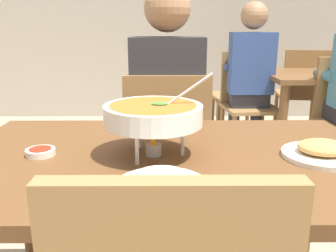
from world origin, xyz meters
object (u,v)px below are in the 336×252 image
(chair_diner_main, at_px, (167,148))
(patron_bg_right, at_px, (250,72))
(chair_bg_right, at_px, (247,97))
(chair_bg_window, at_px, (244,89))
(appetizer_plate, at_px, (322,151))
(curry_bowl, at_px, (153,115))
(sauce_dish, at_px, (40,152))
(chair_bg_corner, at_px, (302,89))
(dining_table_far, at_px, (323,88))
(rice_plate, at_px, (161,183))
(dining_table_main, at_px, (168,185))
(diner_main, at_px, (167,102))

(chair_diner_main, distance_m, patron_bg_right, 1.48)
(chair_bg_right, bearing_deg, chair_bg_window, 81.04)
(appetizer_plate, bearing_deg, chair_diner_main, 122.57)
(curry_bowl, xyz_separation_m, appetizer_plate, (0.52, -0.02, -0.11))
(sauce_dish, xyz_separation_m, patron_bg_right, (1.10, 1.99, 0.00))
(sauce_dish, xyz_separation_m, chair_bg_corner, (1.75, 2.48, -0.23))
(dining_table_far, bearing_deg, sauce_dish, -131.29)
(dining_table_far, bearing_deg, patron_bg_right, 179.54)
(rice_plate, relative_size, patron_bg_right, 0.18)
(dining_table_far, bearing_deg, chair_bg_corner, 88.80)
(rice_plate, relative_size, chair_bg_right, 0.27)
(dining_table_main, bearing_deg, appetizer_plate, -3.92)
(dining_table_main, xyz_separation_m, rice_plate, (-0.02, -0.26, 0.13))
(diner_main, relative_size, curry_bowl, 3.94)
(chair_diner_main, relative_size, appetizer_plate, 3.75)
(dining_table_main, xyz_separation_m, curry_bowl, (-0.05, -0.01, 0.23))
(appetizer_plate, relative_size, sauce_dish, 2.67)
(chair_bg_right, distance_m, patron_bg_right, 0.25)
(chair_bg_corner, bearing_deg, chair_bg_right, -146.74)
(dining_table_main, relative_size, sauce_dish, 14.89)
(dining_table_main, bearing_deg, chair_bg_right, 70.93)
(chair_bg_corner, bearing_deg, curry_bowl, -119.41)
(diner_main, xyz_separation_m, chair_bg_corner, (1.35, 1.74, -0.24))
(curry_bowl, height_order, chair_bg_right, curry_bowl)
(chair_bg_window, height_order, patron_bg_right, patron_bg_right)
(diner_main, height_order, chair_bg_corner, diner_main)
(appetizer_plate, xyz_separation_m, dining_table_far, (0.87, 2.01, -0.15))
(rice_plate, height_order, chair_bg_right, chair_bg_right)
(diner_main, bearing_deg, sauce_dish, -118.22)
(sauce_dish, bearing_deg, appetizer_plate, -1.69)
(diner_main, bearing_deg, dining_table_far, 42.72)
(sauce_dish, distance_m, chair_bg_right, 2.35)
(dining_table_far, xyz_separation_m, chair_bg_right, (-0.63, 0.07, -0.09))
(curry_bowl, bearing_deg, rice_plate, -83.75)
(curry_bowl, bearing_deg, chair_bg_corner, 60.59)
(dining_table_main, height_order, chair_bg_corner, chair_bg_corner)
(rice_plate, height_order, chair_bg_corner, chair_bg_corner)
(diner_main, xyz_separation_m, dining_table_far, (1.34, 1.24, -0.14))
(chair_bg_corner, bearing_deg, rice_plate, -116.67)
(chair_bg_window, bearing_deg, chair_bg_corner, -2.27)
(dining_table_main, distance_m, chair_bg_corner, 2.82)
(sauce_dish, relative_size, chair_bg_right, 0.10)
(dining_table_main, bearing_deg, diner_main, 90.00)
(curry_bowl, height_order, chair_bg_window, curry_bowl)
(patron_bg_right, bearing_deg, chair_diner_main, -118.86)
(chair_bg_corner, xyz_separation_m, patron_bg_right, (-0.65, -0.49, 0.24))
(curry_bowl, bearing_deg, chair_bg_window, 71.78)
(chair_diner_main, height_order, chair_bg_corner, same)
(dining_table_far, bearing_deg, chair_bg_right, 173.41)
(chair_bg_window, bearing_deg, curry_bowl, -108.22)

